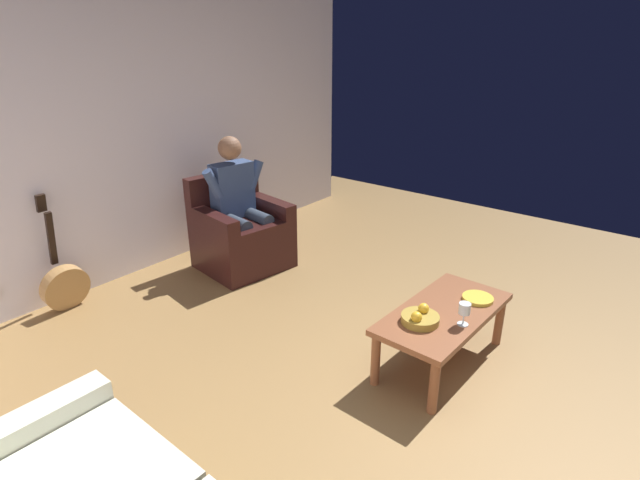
{
  "coord_description": "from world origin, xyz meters",
  "views": [
    {
      "loc": [
        2.52,
        0.96,
        2.1
      ],
      "look_at": [
        -0.26,
        -1.25,
        0.65
      ],
      "focal_mm": 28.39,
      "sensor_mm": 36.0,
      "label": 1
    }
  ],
  "objects_px": {
    "person_seated": "(239,200)",
    "wine_glass_near": "(464,310)",
    "armchair": "(241,235)",
    "coffee_table": "(443,318)",
    "fruit_bowl": "(420,318)",
    "guitar": "(64,284)",
    "decorative_dish": "(478,298)"
  },
  "relations": [
    {
      "from": "armchair",
      "to": "fruit_bowl",
      "type": "relative_size",
      "value": 3.64
    },
    {
      "from": "person_seated",
      "to": "decorative_dish",
      "type": "xyz_separation_m",
      "value": [
        -0.02,
        2.32,
        -0.26
      ]
    },
    {
      "from": "guitar",
      "to": "fruit_bowl",
      "type": "height_order",
      "value": "guitar"
    },
    {
      "from": "armchair",
      "to": "wine_glass_near",
      "type": "relative_size",
      "value": 5.8
    },
    {
      "from": "person_seated",
      "to": "coffee_table",
      "type": "xyz_separation_m",
      "value": [
        0.26,
        2.21,
        -0.33
      ]
    },
    {
      "from": "decorative_dish",
      "to": "fruit_bowl",
      "type": "bearing_deg",
      "value": -18.84
    },
    {
      "from": "armchair",
      "to": "person_seated",
      "type": "xyz_separation_m",
      "value": [
        0.0,
        0.01,
        0.36
      ]
    },
    {
      "from": "person_seated",
      "to": "coffee_table",
      "type": "relative_size",
      "value": 1.16
    },
    {
      "from": "guitar",
      "to": "wine_glass_near",
      "type": "height_order",
      "value": "guitar"
    },
    {
      "from": "person_seated",
      "to": "guitar",
      "type": "height_order",
      "value": "person_seated"
    },
    {
      "from": "armchair",
      "to": "guitar",
      "type": "height_order",
      "value": "guitar"
    },
    {
      "from": "person_seated",
      "to": "wine_glass_near",
      "type": "relative_size",
      "value": 8.23
    },
    {
      "from": "decorative_dish",
      "to": "guitar",
      "type": "bearing_deg",
      "value": -62.47
    },
    {
      "from": "coffee_table",
      "to": "armchair",
      "type": "bearing_deg",
      "value": -96.63
    },
    {
      "from": "wine_glass_near",
      "to": "decorative_dish",
      "type": "distance_m",
      "value": 0.38
    },
    {
      "from": "wine_glass_near",
      "to": "decorative_dish",
      "type": "relative_size",
      "value": 0.72
    },
    {
      "from": "coffee_table",
      "to": "wine_glass_near",
      "type": "height_order",
      "value": "wine_glass_near"
    },
    {
      "from": "armchair",
      "to": "person_seated",
      "type": "height_order",
      "value": "person_seated"
    },
    {
      "from": "coffee_table",
      "to": "fruit_bowl",
      "type": "bearing_deg",
      "value": -14.02
    },
    {
      "from": "guitar",
      "to": "fruit_bowl",
      "type": "xyz_separation_m",
      "value": [
        -0.98,
        2.68,
        0.22
      ]
    },
    {
      "from": "coffee_table",
      "to": "wine_glass_near",
      "type": "xyz_separation_m",
      "value": [
        0.09,
        0.17,
        0.16
      ]
    },
    {
      "from": "guitar",
      "to": "decorative_dish",
      "type": "distance_m",
      "value": 3.22
    },
    {
      "from": "coffee_table",
      "to": "wine_glass_near",
      "type": "distance_m",
      "value": 0.25
    },
    {
      "from": "wine_glass_near",
      "to": "decorative_dish",
      "type": "height_order",
      "value": "wine_glass_near"
    },
    {
      "from": "armchair",
      "to": "coffee_table",
      "type": "relative_size",
      "value": 0.82
    },
    {
      "from": "fruit_bowl",
      "to": "person_seated",
      "type": "bearing_deg",
      "value": -102.77
    },
    {
      "from": "guitar",
      "to": "fruit_bowl",
      "type": "distance_m",
      "value": 2.86
    },
    {
      "from": "fruit_bowl",
      "to": "decorative_dish",
      "type": "relative_size",
      "value": 1.15
    },
    {
      "from": "person_seated",
      "to": "coffee_table",
      "type": "height_order",
      "value": "person_seated"
    },
    {
      "from": "armchair",
      "to": "wine_glass_near",
      "type": "distance_m",
      "value": 2.42
    },
    {
      "from": "wine_glass_near",
      "to": "decorative_dish",
      "type": "xyz_separation_m",
      "value": [
        -0.36,
        -0.05,
        -0.09
      ]
    },
    {
      "from": "guitar",
      "to": "wine_glass_near",
      "type": "bearing_deg",
      "value": 111.13
    }
  ]
}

